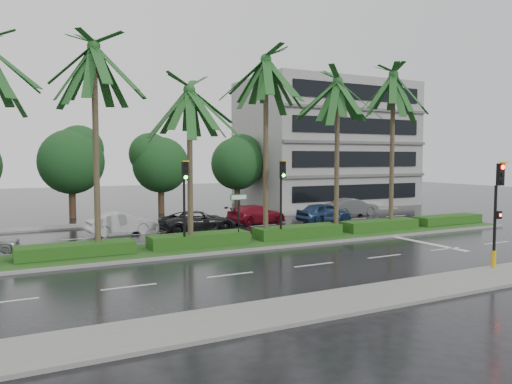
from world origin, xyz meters
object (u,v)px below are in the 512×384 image
car_blue (324,213)px  car_darkgrey (199,221)px  car_grey (353,207)px  street_sign (239,206)px  signal_median_left (185,192)px  car_white (121,223)px  car_red (257,214)px  signal_near (497,210)px

car_blue → car_darkgrey: bearing=86.0°
car_grey → car_darkgrey: bearing=104.5°
street_sign → car_blue: 11.38m
signal_median_left → car_white: (-1.50, 7.34, -2.34)m
street_sign → car_red: 9.39m
street_sign → car_grey: 16.46m
signal_median_left → car_grey: signal_median_left is taller
car_red → car_blue: car_blue is taller
car_grey → car_red: bearing=98.1°
signal_near → car_darkgrey: 17.23m
car_white → car_darkgrey: 4.71m
street_sign → car_blue: size_ratio=0.62×
car_darkgrey → signal_near: bearing=-155.9°
signal_median_left → car_darkgrey: signal_median_left is taller
signal_median_left → signal_near: bearing=-44.1°
car_blue → signal_median_left: bearing=111.0°
signal_median_left → car_red: signal_median_left is taller
car_darkgrey → car_blue: size_ratio=1.15×
car_darkgrey → car_grey: 14.35m
street_sign → car_white: (-4.50, 7.16, -1.46)m
car_blue → car_red: bearing=63.2°
car_white → car_grey: size_ratio=0.95×
signal_near → car_grey: signal_near is taller
car_white → car_blue: size_ratio=0.95×
signal_near → street_sign: size_ratio=1.68×
street_sign → signal_median_left: bearing=-176.5°
car_white → signal_median_left: bearing=-174.6°
signal_near → car_red: 17.80m
car_darkgrey → car_red: 5.48m
signal_median_left → car_blue: 14.20m
street_sign → car_red: (5.11, 7.74, -1.48)m
car_red → car_grey: car_grey is taller
car_red → car_grey: 9.02m
signal_near → car_grey: bearing=68.7°
street_sign → car_white: size_ratio=0.65×
car_white → car_grey: (18.61, 1.19, 0.03)m
car_darkgrey → car_red: bearing=-69.0°
street_sign → car_white: bearing=122.2°
car_grey → signal_median_left: bearing=120.7°
signal_median_left → car_grey: size_ratio=1.04×
car_darkgrey → car_grey: car_grey is taller
signal_near → car_darkgrey: signal_near is taller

